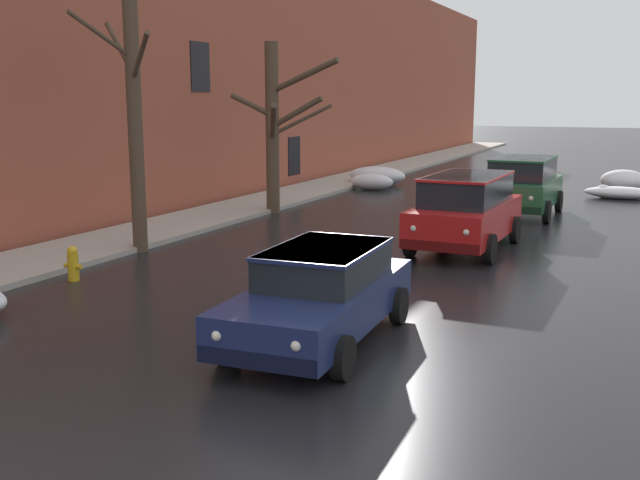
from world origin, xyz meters
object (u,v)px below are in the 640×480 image
Objects in this scene: bare_tree_mid_block at (276,123)px; sedan_darkblue_approaching_near_lane at (321,292)px; bare_tree_second_along_sidewalk at (134,108)px; suv_red_parked_kerbside_close at (466,209)px; fire_hydrant at (73,263)px; suv_green_parked_kerbside_mid at (523,184)px.

bare_tree_mid_block is 13.12m from sedan_darkblue_approaching_near_lane.
bare_tree_second_along_sidewalk is 1.45× the size of suv_red_parked_kerbside_close.
fire_hydrant is (0.47, -9.75, -2.51)m from bare_tree_mid_block.
bare_tree_mid_block is 10.08m from fire_hydrant.
bare_tree_second_along_sidewalk is 12.35m from suv_green_parked_kerbside_mid.
bare_tree_mid_block is at bearing 120.45° from sedan_darkblue_approaching_near_lane.
bare_tree_second_along_sidewalk is at bearing 146.99° from sedan_darkblue_approaching_near_lane.
bare_tree_mid_block is at bearing 92.75° from fire_hydrant.
sedan_darkblue_approaching_near_lane is 1.03× the size of suv_green_parked_kerbside_mid.
suv_green_parked_kerbside_mid is 14.27m from fire_hydrant.
sedan_darkblue_approaching_near_lane is 0.98× the size of suv_red_parked_kerbside_close.
bare_tree_mid_block is at bearing -158.96° from suv_green_parked_kerbside_mid.
suv_green_parked_kerbside_mid is (7.25, 2.79, -1.88)m from bare_tree_mid_block.
sedan_darkblue_approaching_near_lane is at bearing -92.50° from suv_red_parked_kerbside_close.
suv_red_parked_kerbside_close reaches higher than sedan_darkblue_approaching_near_lane.
bare_tree_second_along_sidewalk is 9.25× the size of fire_hydrant.
bare_tree_mid_block is 7.90m from suv_red_parked_kerbside_close.
suv_green_parked_kerbside_mid is at bearing 21.04° from bare_tree_mid_block.
suv_red_parked_kerbside_close is 6.39× the size of fire_hydrant.
suv_red_parked_kerbside_close and suv_green_parked_kerbside_mid have the same top height.
bare_tree_second_along_sidewalk is 1.22× the size of bare_tree_mid_block.
bare_tree_mid_block is 7.99m from suv_green_parked_kerbside_mid.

